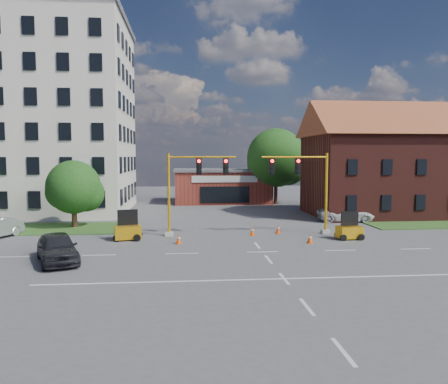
{
  "coord_description": "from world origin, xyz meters",
  "views": [
    {
      "loc": [
        -4.78,
        -26.51,
        5.97
      ],
      "look_at": [
        -1.52,
        10.0,
        2.95
      ],
      "focal_mm": 35.0,
      "sensor_mm": 36.0,
      "label": 1
    }
  ],
  "objects_px": {
    "signal_mast_west": "(191,184)",
    "signal_mast_east": "(305,183)",
    "trailer_west": "(128,231)",
    "sedan_dark": "(57,248)",
    "pickup_white": "(346,214)",
    "trailer_east": "(349,231)"
  },
  "relations": [
    {
      "from": "signal_mast_west",
      "to": "signal_mast_east",
      "type": "height_order",
      "value": "same"
    },
    {
      "from": "signal_mast_west",
      "to": "signal_mast_east",
      "type": "xyz_separation_m",
      "value": [
        8.71,
        0.0,
        0.0
      ]
    },
    {
      "from": "signal_mast_west",
      "to": "sedan_dark",
      "type": "relative_size",
      "value": 1.26
    },
    {
      "from": "signal_mast_west",
      "to": "signal_mast_east",
      "type": "distance_m",
      "value": 8.71
    },
    {
      "from": "signal_mast_west",
      "to": "trailer_east",
      "type": "relative_size",
      "value": 3.23
    },
    {
      "from": "pickup_white",
      "to": "sedan_dark",
      "type": "bearing_deg",
      "value": 126.4
    },
    {
      "from": "signal_mast_east",
      "to": "trailer_west",
      "type": "height_order",
      "value": "signal_mast_east"
    },
    {
      "from": "trailer_west",
      "to": "sedan_dark",
      "type": "xyz_separation_m",
      "value": [
        -3.09,
        -6.35,
        0.19
      ]
    },
    {
      "from": "signal_mast_west",
      "to": "sedan_dark",
      "type": "bearing_deg",
      "value": -135.1
    },
    {
      "from": "pickup_white",
      "to": "signal_mast_west",
      "type": "bearing_deg",
      "value": 117.37
    },
    {
      "from": "trailer_west",
      "to": "sedan_dark",
      "type": "height_order",
      "value": "trailer_west"
    },
    {
      "from": "trailer_east",
      "to": "pickup_white",
      "type": "bearing_deg",
      "value": 64.4
    },
    {
      "from": "signal_mast_east",
      "to": "sedan_dark",
      "type": "height_order",
      "value": "signal_mast_east"
    },
    {
      "from": "signal_mast_east",
      "to": "sedan_dark",
      "type": "xyz_separation_m",
      "value": [
        -16.33,
        -7.59,
        -3.08
      ]
    },
    {
      "from": "sedan_dark",
      "to": "trailer_east",
      "type": "bearing_deg",
      "value": -6.51
    },
    {
      "from": "signal_mast_east",
      "to": "sedan_dark",
      "type": "distance_m",
      "value": 18.27
    },
    {
      "from": "trailer_west",
      "to": "sedan_dark",
      "type": "bearing_deg",
      "value": -127.66
    },
    {
      "from": "trailer_west",
      "to": "trailer_east",
      "type": "relative_size",
      "value": 1.09
    },
    {
      "from": "signal_mast_west",
      "to": "trailer_west",
      "type": "distance_m",
      "value": 5.72
    },
    {
      "from": "signal_mast_west",
      "to": "sedan_dark",
      "type": "height_order",
      "value": "signal_mast_west"
    },
    {
      "from": "sedan_dark",
      "to": "pickup_white",
      "type": "bearing_deg",
      "value": 10.02
    },
    {
      "from": "signal_mast_east",
      "to": "trailer_west",
      "type": "distance_m",
      "value": 13.69
    }
  ]
}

